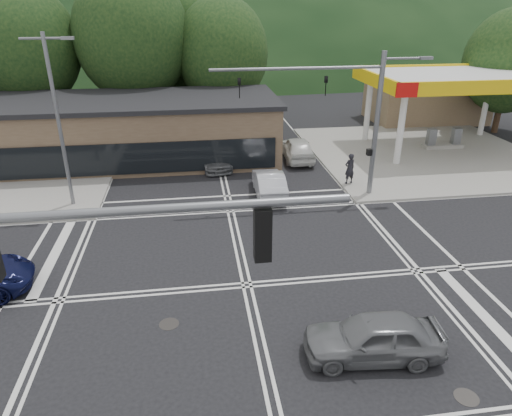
{
  "coord_description": "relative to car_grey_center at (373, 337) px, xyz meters",
  "views": [
    {
      "loc": [
        -1.82,
        -15.14,
        10.3
      ],
      "look_at": [
        0.98,
        4.24,
        1.4
      ],
      "focal_mm": 32.0,
      "sensor_mm": 36.0,
      "label": 1
    }
  ],
  "objects": [
    {
      "name": "ground",
      "position": [
        -3.42,
        4.5,
        -0.74
      ],
      "size": [
        120.0,
        120.0,
        0.0
      ],
      "primitive_type": "plane",
      "color": "black",
      "rests_on": "ground"
    },
    {
      "name": "sidewalk_ne",
      "position": [
        11.58,
        19.5,
        -0.67
      ],
      "size": [
        16.0,
        16.0,
        0.15
      ],
      "primitive_type": "cube",
      "color": "gray",
      "rests_on": "ground"
    },
    {
      "name": "gas_station_canopy",
      "position": [
        13.57,
        20.49,
        4.3
      ],
      "size": [
        12.32,
        8.34,
        5.75
      ],
      "color": "silver",
      "rests_on": "ground"
    },
    {
      "name": "convenience_store",
      "position": [
        16.58,
        29.5,
        1.16
      ],
      "size": [
        10.0,
        6.0,
        3.8
      ],
      "primitive_type": "cube",
      "color": "#846B4F",
      "rests_on": "ground"
    },
    {
      "name": "commercial_row",
      "position": [
        -11.42,
        21.5,
        1.26
      ],
      "size": [
        24.0,
        8.0,
        4.0
      ],
      "primitive_type": "cube",
      "color": "brown",
      "rests_on": "ground"
    },
    {
      "name": "hill_north",
      "position": [
        -3.42,
        94.5,
        -0.74
      ],
      "size": [
        252.0,
        126.0,
        140.0
      ],
      "primitive_type": "ellipsoid",
      "color": "black",
      "rests_on": "ground"
    },
    {
      "name": "tree_n_a",
      "position": [
        -17.42,
        28.5,
        6.4
      ],
      "size": [
        8.0,
        8.0,
        11.75
      ],
      "color": "#382619",
      "rests_on": "ground"
    },
    {
      "name": "tree_n_b",
      "position": [
        -9.42,
        28.5,
        7.05
      ],
      "size": [
        9.0,
        9.0,
        12.98
      ],
      "color": "#382619",
      "rests_on": "ground"
    },
    {
      "name": "tree_n_c",
      "position": [
        -2.42,
        28.5,
        5.75
      ],
      "size": [
        7.6,
        7.6,
        10.87
      ],
      "color": "#382619",
      "rests_on": "ground"
    },
    {
      "name": "tree_n_e",
      "position": [
        -5.42,
        32.5,
        6.4
      ],
      "size": [
        8.4,
        8.4,
        11.98
      ],
      "color": "#382619",
      "rests_on": "ground"
    },
    {
      "name": "tree_ne",
      "position": [
        20.58,
        24.5,
        5.1
      ],
      "size": [
        7.2,
        7.2,
        9.99
      ],
      "color": "#382619",
      "rests_on": "ground"
    },
    {
      "name": "streetlight_nw",
      "position": [
        -11.86,
        13.5,
        4.31
      ],
      "size": [
        2.5,
        0.25,
        9.0
      ],
      "color": "slate",
      "rests_on": "ground"
    },
    {
      "name": "signal_mast_ne",
      "position": [
        3.52,
        12.7,
        4.33
      ],
      "size": [
        11.65,
        0.3,
        8.0
      ],
      "color": "slate",
      "rests_on": "ground"
    },
    {
      "name": "car_grey_center",
      "position": [
        0.0,
        0.0,
        0.0
      ],
      "size": [
        4.5,
        2.15,
        1.49
      ],
      "primitive_type": "imported",
      "rotation": [
        0.0,
        0.0,
        -1.66
      ],
      "color": "slate",
      "rests_on": "ground"
    },
    {
      "name": "car_queue_a",
      "position": [
        -1.0,
        13.5,
        -0.0
      ],
      "size": [
        1.7,
        4.54,
        1.48
      ],
      "primitive_type": "imported",
      "rotation": [
        0.0,
        0.0,
        3.11
      ],
      "color": "silver",
      "rests_on": "ground"
    },
    {
      "name": "car_queue_b",
      "position": [
        2.08,
        19.67,
        0.07
      ],
      "size": [
        2.11,
        4.85,
        1.63
      ],
      "primitive_type": "imported",
      "rotation": [
        0.0,
        0.0,
        3.1
      ],
      "color": "silver",
      "rests_on": "ground"
    },
    {
      "name": "car_northbound",
      "position": [
        -3.92,
        19.0,
        -0.08
      ],
      "size": [
        2.61,
        4.82,
        1.33
      ],
      "primitive_type": "imported",
      "rotation": [
        0.0,
        0.0,
        0.17
      ],
      "color": "slate",
      "rests_on": "ground"
    },
    {
      "name": "pedestrian",
      "position": [
        4.08,
        14.31,
        0.34
      ],
      "size": [
        0.78,
        0.63,
        1.88
      ],
      "primitive_type": "imported",
      "rotation": [
        0.0,
        0.0,
        3.44
      ],
      "color": "black",
      "rests_on": "sidewalk_ne"
    }
  ]
}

